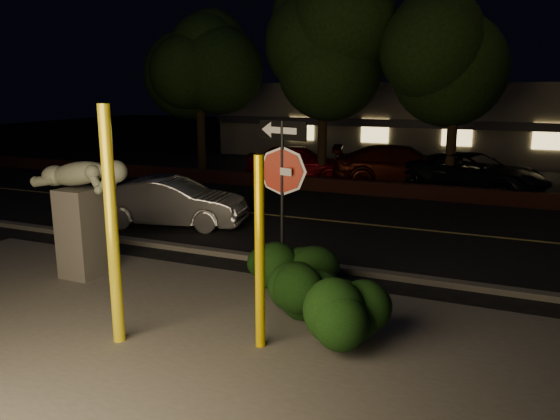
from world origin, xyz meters
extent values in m
plane|color=black|center=(0.00, 10.00, 0.00)|extent=(90.00, 90.00, 0.00)
cube|color=#4C4944|center=(0.00, -1.00, 0.01)|extent=(14.00, 6.00, 0.02)
cube|color=black|center=(0.00, 7.00, 0.01)|extent=(80.00, 8.00, 0.01)
cube|color=tan|center=(0.00, 7.00, 0.02)|extent=(80.00, 0.12, 0.00)
cube|color=#4C4944|center=(0.00, 2.90, 0.06)|extent=(80.00, 0.25, 0.12)
cube|color=#4A1F18|center=(0.00, 11.30, 0.25)|extent=(40.00, 0.35, 0.50)
cube|color=black|center=(0.00, 17.00, 0.01)|extent=(40.00, 12.00, 0.01)
cube|color=#716A5B|center=(0.00, 25.00, 2.00)|extent=(22.00, 10.00, 4.00)
cube|color=#333338|center=(0.00, 19.90, 2.00)|extent=(22.00, 0.20, 0.40)
cube|color=#FFD87F|center=(-6.00, 19.95, 1.60)|extent=(1.40, 0.08, 1.20)
cube|color=#FFD87F|center=(-2.00, 19.95, 1.60)|extent=(1.40, 0.08, 1.20)
cube|color=#FFD87F|center=(2.00, 19.95, 1.60)|extent=(1.40, 0.08, 1.20)
cube|color=#FFD87F|center=(6.00, 19.95, 1.60)|extent=(1.40, 0.08, 1.20)
cylinder|color=black|center=(-8.00, 13.00, 1.88)|extent=(0.36, 0.36, 3.75)
ellipsoid|color=black|center=(-8.00, 13.00, 5.36)|extent=(4.60, 4.60, 4.14)
cylinder|color=black|center=(-2.50, 13.20, 2.12)|extent=(0.36, 0.36, 4.25)
ellipsoid|color=black|center=(-2.50, 13.20, 6.07)|extent=(5.20, 5.20, 4.68)
cylinder|color=black|center=(2.50, 12.80, 2.00)|extent=(0.36, 0.36, 4.00)
ellipsoid|color=black|center=(2.50, 12.80, 5.68)|extent=(4.80, 4.80, 4.32)
cylinder|color=yellow|center=(-0.67, -1.51, 1.78)|extent=(0.18, 0.18, 3.55)
cylinder|color=#FFD000|center=(1.38, -0.83, 1.43)|extent=(0.14, 0.14, 2.87)
cylinder|color=black|center=(0.73, 1.52, 1.59)|extent=(0.07, 0.07, 3.18)
cube|color=white|center=(0.73, 1.52, 2.27)|extent=(0.47, 0.17, 0.14)
cube|color=black|center=(0.73, 1.52, 3.01)|extent=(1.04, 0.34, 0.34)
cube|color=white|center=(0.73, 1.52, 3.01)|extent=(0.66, 0.22, 0.14)
cube|color=#4C4944|center=(-3.24, 0.55, 0.91)|extent=(0.72, 0.72, 1.82)
sphere|color=gray|center=(-2.25, 0.54, 2.22)|extent=(0.42, 0.42, 0.42)
ellipsoid|color=black|center=(0.74, 1.55, 0.53)|extent=(2.19, 1.39, 1.06)
ellipsoid|color=black|center=(1.49, 0.39, 0.58)|extent=(1.89, 1.18, 1.16)
ellipsoid|color=black|center=(2.60, -0.40, 0.54)|extent=(1.81, 1.50, 1.08)
imported|color=#ADADB2|center=(-3.98, 4.78, 0.67)|extent=(4.27, 2.28, 1.34)
imported|color=maroon|center=(-3.68, 13.51, 0.73)|extent=(4.58, 2.81, 1.46)
imported|color=#431005|center=(0.70, 13.50, 0.79)|extent=(5.83, 3.53, 1.58)
imported|color=black|center=(3.25, 13.03, 0.74)|extent=(5.80, 4.01, 1.47)
camera|label=1|loc=(4.59, -7.56, 3.77)|focal=35.00mm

